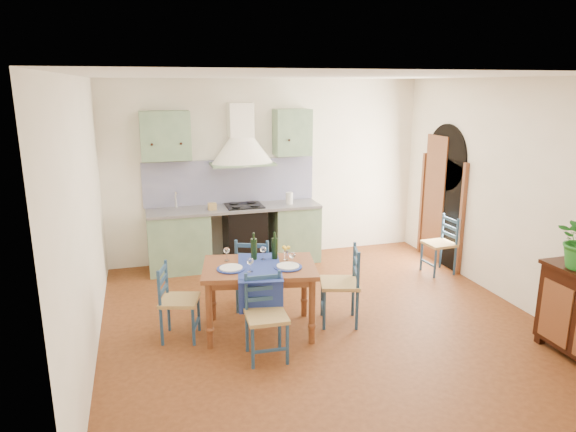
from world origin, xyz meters
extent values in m
plane|color=#4C2410|center=(0.00, 0.00, 0.00)|extent=(5.00, 5.00, 0.00)
cube|color=white|center=(0.00, 2.50, 1.40)|extent=(5.00, 0.04, 2.80)
cube|color=gray|center=(-1.45, 2.19, 0.44)|extent=(0.90, 0.60, 0.88)
cube|color=gray|center=(0.35, 2.19, 0.44)|extent=(0.70, 0.60, 0.88)
cube|color=black|center=(-0.45, 2.19, 0.44)|extent=(0.60, 0.58, 0.88)
cube|color=slate|center=(-0.60, 2.19, 0.90)|extent=(2.60, 0.64, 0.04)
cube|color=silver|center=(-1.45, 2.19, 0.90)|extent=(0.45, 0.40, 0.03)
cylinder|color=silver|center=(-1.45, 2.37, 1.05)|extent=(0.02, 0.02, 0.26)
cube|color=black|center=(-0.45, 2.19, 0.93)|extent=(0.55, 0.48, 0.02)
cube|color=black|center=(-0.60, 2.24, 0.04)|extent=(2.60, 0.50, 0.08)
cube|color=#090C55|center=(-0.60, 2.46, 1.26)|extent=(2.65, 0.05, 0.68)
cube|color=gray|center=(-1.55, 2.32, 2.00)|extent=(0.70, 0.34, 0.70)
cube|color=gray|center=(0.35, 2.32, 2.00)|extent=(0.55, 0.34, 0.70)
cone|color=white|center=(-0.45, 2.25, 1.75)|extent=(0.96, 0.96, 0.40)
cube|color=white|center=(-0.45, 2.34, 2.20)|extent=(0.36, 0.30, 0.50)
cube|color=white|center=(2.50, 0.00, 1.40)|extent=(0.04, 5.00, 2.80)
cube|color=black|center=(2.48, 1.40, 0.82)|extent=(0.03, 1.00, 1.65)
cylinder|color=black|center=(2.48, 1.40, 1.65)|extent=(0.03, 1.00, 1.00)
cube|color=brown|center=(2.46, 0.86, 0.82)|extent=(0.06, 0.06, 1.65)
cube|color=brown|center=(2.46, 1.94, 0.82)|extent=(0.06, 0.06, 1.65)
cube|color=brown|center=(2.47, 1.62, 0.98)|extent=(0.04, 0.55, 1.96)
cube|color=white|center=(-2.50, 0.00, 1.40)|extent=(0.04, 5.00, 2.80)
cube|color=white|center=(0.00, 0.00, 2.80)|extent=(5.00, 5.00, 0.01)
cube|color=brown|center=(-0.75, -0.07, 0.75)|extent=(1.37, 1.04, 0.05)
cube|color=brown|center=(-0.75, -0.07, 0.69)|extent=(1.22, 0.90, 0.08)
cylinder|color=brown|center=(-1.35, -0.30, 0.36)|extent=(0.07, 0.07, 0.73)
cylinder|color=brown|center=(-1.22, 0.36, 0.36)|extent=(0.07, 0.07, 0.73)
cylinder|color=brown|center=(-0.29, -0.51, 0.36)|extent=(0.07, 0.07, 0.73)
cylinder|color=brown|center=(-0.15, 0.15, 0.36)|extent=(0.07, 0.07, 0.73)
cube|color=navy|center=(-0.76, -0.12, 0.78)|extent=(0.63, 0.99, 0.01)
cube|color=navy|center=(-0.83, -0.49, 0.60)|extent=(0.46, 0.10, 0.38)
cylinder|color=navy|center=(-1.07, -0.11, 0.79)|extent=(0.31, 0.31, 0.01)
cylinder|color=silver|center=(-1.07, -0.11, 0.80)|extent=(0.25, 0.25, 0.01)
cylinder|color=navy|center=(-0.47, -0.23, 0.79)|extent=(0.31, 0.31, 0.01)
cylinder|color=silver|center=(-0.47, -0.23, 0.80)|extent=(0.25, 0.25, 0.01)
cylinder|color=black|center=(-0.76, 0.14, 0.94)|extent=(0.07, 0.07, 0.32)
cylinder|color=black|center=(-0.53, 0.09, 0.94)|extent=(0.07, 0.07, 0.32)
cylinder|color=white|center=(-0.42, 0.02, 0.84)|extent=(0.05, 0.05, 0.10)
sphere|color=gold|center=(-0.42, 0.02, 0.93)|extent=(0.10, 0.10, 0.10)
cylinder|color=navy|center=(-1.01, -0.84, 0.22)|extent=(0.03, 0.03, 0.44)
cylinder|color=navy|center=(-0.99, -0.49, 0.43)|extent=(0.03, 0.03, 0.87)
cylinder|color=navy|center=(-0.66, -0.85, 0.22)|extent=(0.03, 0.03, 0.44)
cylinder|color=navy|center=(-0.64, -0.51, 0.43)|extent=(0.03, 0.03, 0.87)
cube|color=tan|center=(-0.83, -0.67, 0.46)|extent=(0.42, 0.42, 0.04)
cube|color=navy|center=(-0.82, -0.50, 0.58)|extent=(0.37, 0.04, 0.04)
cube|color=navy|center=(-0.82, -0.50, 0.69)|extent=(0.37, 0.04, 0.04)
cube|color=navy|center=(-0.82, -0.50, 0.81)|extent=(0.37, 0.04, 0.04)
cube|color=navy|center=(-0.83, -0.85, 0.17)|extent=(0.35, 0.05, 0.02)
cylinder|color=navy|center=(-0.43, 0.67, 0.24)|extent=(0.04, 0.04, 0.48)
cylinder|color=navy|center=(-0.56, 0.32, 0.47)|extent=(0.04, 0.04, 0.93)
cylinder|color=navy|center=(-0.77, 0.80, 0.24)|extent=(0.04, 0.04, 0.48)
cylinder|color=navy|center=(-0.91, 0.46, 0.47)|extent=(0.04, 0.04, 0.93)
cube|color=tan|center=(-0.67, 0.56, 0.49)|extent=(0.56, 0.56, 0.04)
cube|color=navy|center=(-0.74, 0.39, 0.62)|extent=(0.38, 0.17, 0.05)
cube|color=navy|center=(-0.74, 0.39, 0.75)|extent=(0.38, 0.17, 0.05)
cube|color=navy|center=(-0.74, 0.39, 0.87)|extent=(0.38, 0.17, 0.05)
cube|color=navy|center=(-0.60, 0.74, 0.19)|extent=(0.36, 0.16, 0.03)
cylinder|color=navy|center=(-1.51, -0.20, 0.22)|extent=(0.03, 0.03, 0.43)
cylinder|color=navy|center=(-1.84, -0.11, 0.42)|extent=(0.03, 0.03, 0.85)
cylinder|color=navy|center=(-1.42, 0.12, 0.22)|extent=(0.03, 0.03, 0.43)
cylinder|color=navy|center=(-1.74, 0.22, 0.42)|extent=(0.03, 0.03, 0.85)
cube|color=tan|center=(-1.63, 0.01, 0.45)|extent=(0.49, 0.49, 0.04)
cube|color=navy|center=(-1.79, 0.05, 0.56)|extent=(0.12, 0.35, 0.04)
cube|color=navy|center=(-1.79, 0.05, 0.68)|extent=(0.12, 0.35, 0.04)
cube|color=navy|center=(-1.79, 0.05, 0.79)|extent=(0.12, 0.35, 0.04)
cube|color=navy|center=(-1.46, -0.04, 0.17)|extent=(0.12, 0.33, 0.02)
cylinder|color=navy|center=(0.06, 0.10, 0.24)|extent=(0.04, 0.04, 0.47)
cylinder|color=navy|center=(0.41, 0.00, 0.46)|extent=(0.04, 0.04, 0.93)
cylinder|color=navy|center=(-0.05, -0.25, 0.24)|extent=(0.04, 0.04, 0.47)
cylinder|color=navy|center=(0.31, -0.36, 0.46)|extent=(0.04, 0.04, 0.93)
cube|color=tan|center=(0.18, -0.13, 0.49)|extent=(0.54, 0.54, 0.04)
cube|color=navy|center=(0.36, -0.18, 0.62)|extent=(0.14, 0.38, 0.05)
cube|color=navy|center=(0.36, -0.18, 0.74)|extent=(0.14, 0.38, 0.05)
cube|color=navy|center=(0.36, -0.18, 0.86)|extent=(0.14, 0.38, 0.05)
cube|color=navy|center=(0.00, -0.07, 0.19)|extent=(0.14, 0.36, 0.03)
cylinder|color=navy|center=(2.02, 1.15, 0.22)|extent=(0.03, 0.03, 0.44)
cylinder|color=navy|center=(2.36, 1.17, 0.43)|extent=(0.03, 0.03, 0.85)
cylinder|color=navy|center=(2.04, 0.81, 0.22)|extent=(0.03, 0.03, 0.44)
cylinder|color=navy|center=(2.38, 0.83, 0.43)|extent=(0.03, 0.03, 0.85)
cube|color=tan|center=(2.20, 0.99, 0.45)|extent=(0.42, 0.42, 0.04)
cube|color=navy|center=(2.37, 1.00, 0.57)|extent=(0.05, 0.36, 0.04)
cube|color=navy|center=(2.37, 1.00, 0.68)|extent=(0.05, 0.36, 0.04)
cube|color=navy|center=(2.37, 1.00, 0.80)|extent=(0.05, 0.36, 0.04)
cube|color=navy|center=(2.03, 0.98, 0.17)|extent=(0.05, 0.34, 0.02)
cube|color=brown|center=(2.04, -1.41, 0.45)|extent=(0.02, 0.38, 0.63)
cube|color=black|center=(2.09, -1.20, 0.04)|extent=(0.08, 0.08, 0.08)
cube|color=black|center=(2.44, -1.20, 0.04)|extent=(0.08, 0.08, 0.08)
camera|label=1|loc=(-1.95, -5.27, 2.72)|focal=32.00mm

